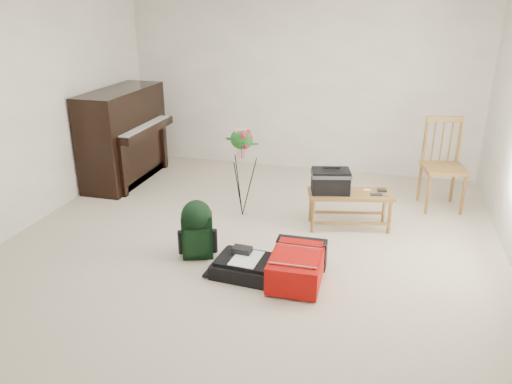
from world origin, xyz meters
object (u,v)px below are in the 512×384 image
(green_backpack, at_px, (197,226))
(flower_stand, at_px, (242,173))
(bench, at_px, (337,184))
(dining_chair, at_px, (444,165))
(red_suitcase, at_px, (298,263))
(piano, at_px, (125,137))
(black_duffel, at_px, (245,266))

(green_backpack, bearing_deg, flower_stand, 62.30)
(bench, relative_size, dining_chair, 0.90)
(red_suitcase, height_order, flower_stand, flower_stand)
(red_suitcase, bearing_deg, piano, 143.49)
(dining_chair, distance_m, red_suitcase, 2.51)
(dining_chair, height_order, green_backpack, dining_chair)
(bench, height_order, black_duffel, bench)
(bench, distance_m, dining_chair, 1.45)
(bench, bearing_deg, piano, 152.33)
(dining_chair, relative_size, black_duffel, 1.85)
(green_backpack, bearing_deg, dining_chair, 18.78)
(bench, height_order, dining_chair, dining_chair)
(flower_stand, bearing_deg, dining_chair, 6.26)
(flower_stand, bearing_deg, green_backpack, -112.05)
(flower_stand, bearing_deg, black_duffel, -87.27)
(piano, bearing_deg, black_duffel, -41.52)
(flower_stand, bearing_deg, piano, 143.11)
(dining_chair, relative_size, green_backpack, 1.84)
(piano, distance_m, black_duffel, 3.11)
(flower_stand, bearing_deg, red_suitcase, -69.08)
(bench, height_order, red_suitcase, bench)
(green_backpack, relative_size, flower_stand, 0.55)
(dining_chair, bearing_deg, bench, -154.42)
(green_backpack, bearing_deg, piano, 113.12)
(bench, xyz_separation_m, green_backpack, (-1.21, -1.07, -0.17))
(piano, bearing_deg, dining_chair, 1.48)
(dining_chair, relative_size, red_suitcase, 1.61)
(bench, distance_m, red_suitcase, 1.28)
(black_duffel, bearing_deg, green_backpack, 164.18)
(black_duffel, height_order, green_backpack, green_backpack)
(dining_chair, distance_m, black_duffel, 2.85)
(red_suitcase, height_order, green_backpack, green_backpack)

